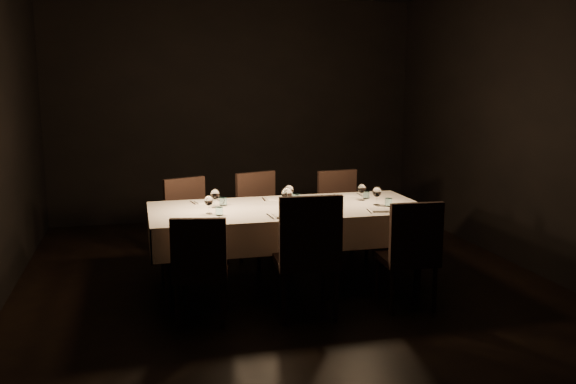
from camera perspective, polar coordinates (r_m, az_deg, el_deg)
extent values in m
cube|color=black|center=(5.81, 0.00, -8.81)|extent=(5.00, 6.00, 0.01)
cube|color=black|center=(8.44, -4.99, 7.58)|extent=(5.00, 0.01, 3.00)
cube|color=black|center=(2.71, 15.57, 1.41)|extent=(5.00, 0.01, 3.00)
cube|color=black|center=(6.57, 21.78, 6.11)|extent=(0.01, 6.00, 3.00)
cube|color=black|center=(5.62, 0.00, -1.71)|extent=(2.40, 1.00, 0.04)
cylinder|color=black|center=(5.15, -11.11, -7.34)|extent=(0.07, 0.07, 0.71)
cylinder|color=black|center=(5.96, -11.55, -4.93)|extent=(0.07, 0.07, 0.71)
cylinder|color=black|center=(5.70, 12.09, -5.64)|extent=(0.07, 0.07, 0.71)
cylinder|color=black|center=(6.44, 8.82, -3.69)|extent=(0.07, 0.07, 0.71)
cube|color=beige|center=(5.61, 0.00, -1.45)|extent=(2.52, 1.12, 0.01)
cube|color=beige|center=(6.17, -1.25, -1.75)|extent=(2.52, 0.01, 0.28)
cube|color=beige|center=(5.12, 1.51, -4.28)|extent=(2.52, 0.01, 0.28)
cube|color=beige|center=(6.06, 11.59, -2.18)|extent=(0.01, 1.12, 0.28)
cube|color=beige|center=(5.48, -12.84, -3.55)|extent=(0.01, 1.12, 0.28)
cylinder|color=black|center=(5.16, -5.95, -9.16)|extent=(0.04, 0.04, 0.37)
cylinder|color=black|center=(4.84, -6.16, -10.52)|extent=(0.04, 0.04, 0.37)
cylinder|color=black|center=(5.19, -9.79, -9.15)|extent=(0.04, 0.04, 0.37)
cylinder|color=black|center=(4.87, -10.26, -10.49)|extent=(0.04, 0.04, 0.37)
cube|color=black|center=(4.94, -8.10, -7.51)|extent=(0.50, 0.50, 0.06)
cube|color=black|center=(4.70, -8.38, -5.19)|extent=(0.43, 0.13, 0.46)
cube|color=beige|center=(5.11, -7.56, -2.57)|extent=(0.21, 0.15, 0.01)
cube|color=silver|center=(5.09, -8.95, -2.69)|extent=(0.05, 0.18, 0.01)
cube|color=silver|center=(5.12, -6.17, -2.56)|extent=(0.04, 0.18, 0.01)
cylinder|color=#CCECF2|center=(5.29, -6.45, -1.79)|extent=(0.06, 0.06, 0.07)
cylinder|color=white|center=(5.36, -7.40, -2.00)|extent=(0.06, 0.06, 0.00)
cylinder|color=white|center=(5.36, -7.41, -1.59)|extent=(0.01, 0.01, 0.08)
ellipsoid|color=white|center=(5.34, -7.43, -0.80)|extent=(0.08, 0.08, 0.09)
cylinder|color=black|center=(5.32, 3.35, -8.17)|extent=(0.04, 0.04, 0.43)
cylinder|color=black|center=(4.94, 4.49, -9.68)|extent=(0.04, 0.04, 0.43)
cylinder|color=black|center=(5.24, -1.13, -8.44)|extent=(0.04, 0.04, 0.43)
cylinder|color=black|center=(4.85, -0.35, -10.00)|extent=(0.04, 0.04, 0.43)
cube|color=black|center=(5.00, 1.60, -6.37)|extent=(0.53, 0.53, 0.06)
cube|color=black|center=(4.72, 2.16, -3.61)|extent=(0.50, 0.08, 0.54)
cube|color=beige|center=(5.22, -0.01, -2.17)|extent=(0.25, 0.17, 0.02)
cube|color=silver|center=(5.19, -1.69, -2.32)|extent=(0.03, 0.22, 0.01)
cube|color=silver|center=(5.26, 1.65, -2.13)|extent=(0.03, 0.22, 0.01)
cylinder|color=#CCECF2|center=(5.43, 1.14, -1.32)|extent=(0.08, 0.08, 0.09)
cylinder|color=white|center=(5.49, -0.10, -1.63)|extent=(0.08, 0.08, 0.00)
cylinder|color=white|center=(5.47, -0.10, -1.12)|extent=(0.01, 0.01, 0.10)
ellipsoid|color=white|center=(5.46, -0.10, -0.15)|extent=(0.10, 0.10, 0.11)
cylinder|color=black|center=(5.59, 11.97, -7.65)|extent=(0.04, 0.04, 0.39)
cylinder|color=black|center=(5.27, 13.55, -8.84)|extent=(0.04, 0.04, 0.39)
cylinder|color=black|center=(5.46, 8.36, -7.97)|extent=(0.04, 0.04, 0.39)
cylinder|color=black|center=(5.14, 9.74, -9.22)|extent=(0.04, 0.04, 0.39)
cube|color=black|center=(5.30, 10.99, -6.10)|extent=(0.47, 0.47, 0.06)
cube|color=black|center=(5.05, 11.92, -3.72)|extent=(0.45, 0.07, 0.49)
cube|color=beige|center=(5.50, 8.86, -1.68)|extent=(0.23, 0.16, 0.02)
cube|color=silver|center=(5.45, 7.58, -1.80)|extent=(0.04, 0.19, 0.01)
cube|color=silver|center=(5.55, 10.11, -1.65)|extent=(0.04, 0.19, 0.01)
cylinder|color=#CCECF2|center=(5.70, 9.39, -0.95)|extent=(0.07, 0.07, 0.07)
cylinder|color=white|center=(5.75, 8.29, -1.18)|extent=(0.06, 0.06, 0.00)
cylinder|color=white|center=(5.74, 8.30, -0.78)|extent=(0.01, 0.01, 0.08)
ellipsoid|color=white|center=(5.73, 8.32, 0.00)|extent=(0.08, 0.08, 0.10)
cylinder|color=black|center=(6.04, -9.57, -6.22)|extent=(0.04, 0.04, 0.39)
cylinder|color=black|center=(6.37, -10.97, -5.42)|extent=(0.04, 0.04, 0.39)
cylinder|color=black|center=(6.20, -6.49, -5.72)|extent=(0.04, 0.04, 0.39)
cylinder|color=black|center=(6.51, -8.01, -4.96)|extent=(0.04, 0.04, 0.39)
cube|color=black|center=(6.22, -8.82, -3.59)|extent=(0.57, 0.57, 0.06)
cube|color=black|center=(6.33, -9.64, -0.85)|extent=(0.44, 0.20, 0.48)
cube|color=beige|center=(5.85, -7.61, -0.91)|extent=(0.23, 0.17, 0.02)
cube|color=silver|center=(5.84, -8.90, -1.01)|extent=(0.05, 0.19, 0.01)
cube|color=silver|center=(5.87, -6.33, -0.89)|extent=(0.05, 0.19, 0.01)
cylinder|color=#CCECF2|center=(5.69, -6.09, -0.90)|extent=(0.07, 0.07, 0.07)
cylinder|color=white|center=(5.61, -6.83, -1.45)|extent=(0.06, 0.06, 0.00)
cylinder|color=white|center=(5.60, -6.84, -1.03)|extent=(0.01, 0.01, 0.08)
ellipsoid|color=white|center=(5.58, -6.85, -0.22)|extent=(0.08, 0.08, 0.10)
cylinder|color=black|center=(6.19, -2.76, -5.64)|extent=(0.04, 0.04, 0.40)
cylinder|color=black|center=(6.51, -4.40, -4.86)|extent=(0.04, 0.04, 0.40)
cylinder|color=black|center=(6.38, 0.20, -5.15)|extent=(0.04, 0.04, 0.40)
cylinder|color=black|center=(6.69, -1.54, -4.42)|extent=(0.04, 0.04, 0.40)
cube|color=black|center=(6.38, -2.14, -3.03)|extent=(0.58, 0.58, 0.06)
cube|color=black|center=(6.49, -3.04, -0.29)|extent=(0.45, 0.19, 0.50)
cube|color=beige|center=(5.97, -0.98, -0.60)|extent=(0.22, 0.15, 0.02)
cube|color=silver|center=(5.94, -2.29, -0.70)|extent=(0.03, 0.20, 0.01)
cube|color=silver|center=(6.00, 0.31, -0.58)|extent=(0.02, 0.20, 0.01)
cylinder|color=#CCECF2|center=(5.82, 0.75, -0.56)|extent=(0.07, 0.07, 0.08)
cylinder|color=white|center=(5.73, 0.09, -1.11)|extent=(0.07, 0.07, 0.00)
cylinder|color=white|center=(5.72, 0.09, -0.68)|extent=(0.01, 0.01, 0.08)
ellipsoid|color=white|center=(5.71, 0.09, 0.15)|extent=(0.09, 0.09, 0.10)
cylinder|color=black|center=(6.44, 4.42, -5.06)|extent=(0.04, 0.04, 0.39)
cylinder|color=black|center=(6.77, 3.15, -4.28)|extent=(0.04, 0.04, 0.39)
cylinder|color=black|center=(6.59, 7.37, -4.75)|extent=(0.04, 0.04, 0.39)
cylinder|color=black|center=(6.91, 5.99, -4.01)|extent=(0.04, 0.04, 0.39)
cube|color=black|center=(6.62, 5.27, -2.63)|extent=(0.49, 0.49, 0.06)
cube|color=black|center=(6.74, 4.61, -0.02)|extent=(0.45, 0.09, 0.49)
cube|color=beige|center=(6.17, 5.65, -0.29)|extent=(0.20, 0.13, 0.01)
cube|color=silver|center=(6.13, 4.56, -0.38)|extent=(0.02, 0.18, 0.01)
cube|color=silver|center=(6.21, 6.72, -0.28)|extent=(0.02, 0.18, 0.01)
cylinder|color=#CCECF2|center=(6.04, 7.33, -0.28)|extent=(0.06, 0.06, 0.07)
cylinder|color=white|center=(5.95, 6.89, -0.77)|extent=(0.06, 0.06, 0.00)
cylinder|color=white|center=(5.94, 6.90, -0.39)|extent=(0.01, 0.01, 0.08)
ellipsoid|color=white|center=(5.93, 6.91, 0.31)|extent=(0.08, 0.08, 0.09)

